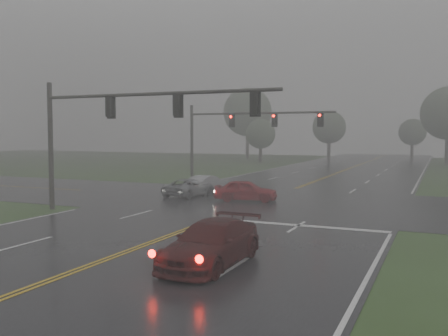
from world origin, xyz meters
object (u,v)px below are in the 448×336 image
at_px(sedan_red, 246,201).
at_px(signal_gantry_near, 113,119).
at_px(signal_gantry_far, 233,128).
at_px(sedan_maroon, 211,265).
at_px(sedan_silver, 207,193).
at_px(car_grey, 189,196).

relative_size(sedan_red, signal_gantry_near, 0.29).
xyz_separation_m(sedan_red, signal_gantry_far, (-5.11, 10.10, 4.94)).
distance_m(sedan_maroon, sedan_silver, 20.19).
height_order(sedan_maroon, signal_gantry_near, signal_gantry_near).
bearing_deg(signal_gantry_near, sedan_red, 58.20).
bearing_deg(car_grey, signal_gantry_near, 94.26).
relative_size(car_grey, signal_gantry_near, 0.31).
relative_size(car_grey, signal_gantry_far, 0.34).
xyz_separation_m(sedan_maroon, signal_gantry_far, (-9.79, 25.39, 4.94)).
bearing_deg(sedan_silver, signal_gantry_near, 95.09).
xyz_separation_m(sedan_red, signal_gantry_near, (-4.80, -7.74, 5.21)).
height_order(sedan_maroon, sedan_red, sedan_maroon).
bearing_deg(car_grey, signal_gantry_far, -80.91).
distance_m(sedan_red, sedan_silver, 5.08).
xyz_separation_m(sedan_maroon, car_grey, (-9.26, 16.05, 0.00)).
distance_m(sedan_maroon, car_grey, 18.53).
bearing_deg(sedan_maroon, sedan_red, 107.75).
xyz_separation_m(car_grey, signal_gantry_near, (-0.23, -8.50, 5.21)).
relative_size(sedan_maroon, signal_gantry_far, 0.39).
relative_size(signal_gantry_near, signal_gantry_far, 1.08).
distance_m(car_grey, signal_gantry_near, 9.98).
distance_m(sedan_silver, signal_gantry_near, 11.82).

